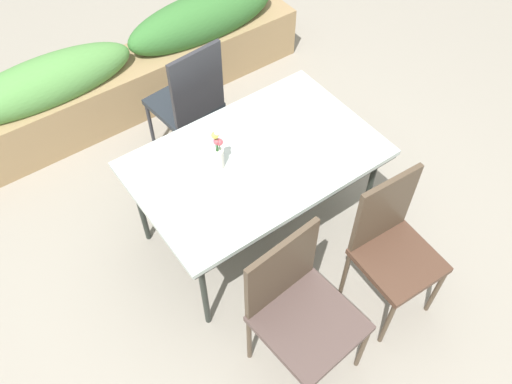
{
  "coord_description": "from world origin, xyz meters",
  "views": [
    {
      "loc": [
        -1.15,
        -1.6,
        3.01
      ],
      "look_at": [
        0.08,
        0.09,
        0.41
      ],
      "focal_mm": 36.92,
      "sensor_mm": 36.0,
      "label": 1
    }
  ],
  "objects_px": {
    "dining_table": "(256,162)",
    "flower_vase": "(218,151)",
    "chair_near_left": "(299,306)",
    "chair_far_side": "(190,99)",
    "chair_near_right": "(392,242)",
    "planter_box": "(135,69)"
  },
  "relations": [
    {
      "from": "chair_far_side",
      "to": "flower_vase",
      "type": "distance_m",
      "value": 0.85
    },
    {
      "from": "flower_vase",
      "to": "planter_box",
      "type": "height_order",
      "value": "flower_vase"
    },
    {
      "from": "dining_table",
      "to": "chair_near_right",
      "type": "distance_m",
      "value": 0.91
    },
    {
      "from": "dining_table",
      "to": "flower_vase",
      "type": "xyz_separation_m",
      "value": [
        -0.21,
        0.07,
        0.17
      ]
    },
    {
      "from": "dining_table",
      "to": "chair_near_right",
      "type": "height_order",
      "value": "chair_near_right"
    },
    {
      "from": "dining_table",
      "to": "planter_box",
      "type": "distance_m",
      "value": 1.67
    },
    {
      "from": "chair_near_left",
      "to": "planter_box",
      "type": "relative_size",
      "value": 0.33
    },
    {
      "from": "chair_near_right",
      "to": "flower_vase",
      "type": "xyz_separation_m",
      "value": [
        -0.55,
        0.9,
        0.31
      ]
    },
    {
      "from": "dining_table",
      "to": "chair_far_side",
      "type": "distance_m",
      "value": 0.84
    },
    {
      "from": "chair_near_left",
      "to": "planter_box",
      "type": "xyz_separation_m",
      "value": [
        0.32,
        2.46,
        -0.2
      ]
    },
    {
      "from": "chair_near_left",
      "to": "chair_far_side",
      "type": "relative_size",
      "value": 0.94
    },
    {
      "from": "chair_near_right",
      "to": "flower_vase",
      "type": "relative_size",
      "value": 3.5
    },
    {
      "from": "chair_far_side",
      "to": "planter_box",
      "type": "distance_m",
      "value": 0.84
    },
    {
      "from": "chair_near_right",
      "to": "flower_vase",
      "type": "distance_m",
      "value": 1.09
    },
    {
      "from": "chair_far_side",
      "to": "flower_vase",
      "type": "relative_size",
      "value": 3.67
    },
    {
      "from": "chair_far_side",
      "to": "flower_vase",
      "type": "bearing_deg",
      "value": -113.75
    },
    {
      "from": "dining_table",
      "to": "chair_near_right",
      "type": "relative_size",
      "value": 1.47
    },
    {
      "from": "chair_near_left",
      "to": "planter_box",
      "type": "distance_m",
      "value": 2.49
    },
    {
      "from": "chair_near_left",
      "to": "chair_near_right",
      "type": "relative_size",
      "value": 0.99
    },
    {
      "from": "dining_table",
      "to": "planter_box",
      "type": "relative_size",
      "value": 0.48
    },
    {
      "from": "chair_near_left",
      "to": "flower_vase",
      "type": "relative_size",
      "value": 3.45
    },
    {
      "from": "chair_near_left",
      "to": "chair_far_side",
      "type": "xyz_separation_m",
      "value": [
        0.36,
        1.66,
        0.02
      ]
    }
  ]
}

